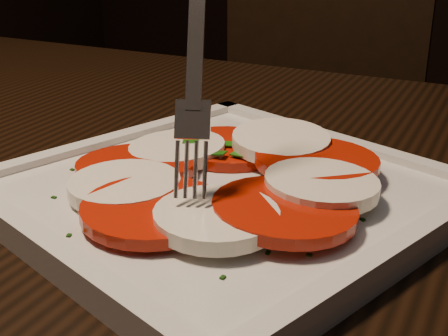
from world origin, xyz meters
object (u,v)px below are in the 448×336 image
(table, at_px, (192,280))
(fork, at_px, (198,35))
(plate, at_px, (224,196))
(chair, at_px, (308,133))

(table, relative_size, fork, 6.87)
(plate, height_order, fork, fork)
(plate, xyz_separation_m, fork, (-0.01, -0.01, 0.12))
(plate, relative_size, fork, 1.60)
(table, xyz_separation_m, plate, (0.05, -0.03, 0.11))
(chair, height_order, fork, fork)
(table, bearing_deg, plate, -33.57)
(table, distance_m, chair, 0.77)
(table, height_order, chair, chair)
(fork, bearing_deg, plate, 28.47)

